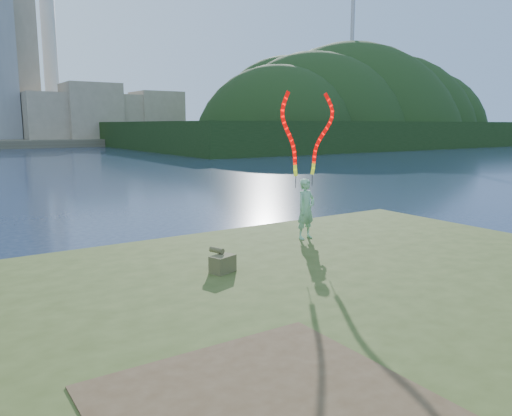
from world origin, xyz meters
TOP-DOWN VIEW (x-y plane):
  - ground at (0.00, 0.00)m, footprint 320.00×320.00m
  - grassy_knoll at (0.00, -2.30)m, footprint 20.00×18.00m
  - dirt_patch at (-2.20, -3.20)m, footprint 3.20×3.00m
  - wooded_hill at (59.57, 59.96)m, footprint 78.00×50.00m
  - woman_with_ribbons at (2.90, 2.47)m, footprint 1.98×0.47m
  - canvas_bag at (-0.26, 1.08)m, footprint 0.54×0.60m

SIDE VIEW (x-z plane):
  - ground at x=0.00m, z-range 0.00..0.00m
  - wooded_hill at x=59.57m, z-range -31.34..31.66m
  - grassy_knoll at x=0.00m, z-range -0.06..0.74m
  - dirt_patch at x=-2.20m, z-range 0.80..0.82m
  - canvas_bag at x=-0.26m, z-range 0.76..1.20m
  - woman_with_ribbons at x=2.90m, z-range 0.29..4.19m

